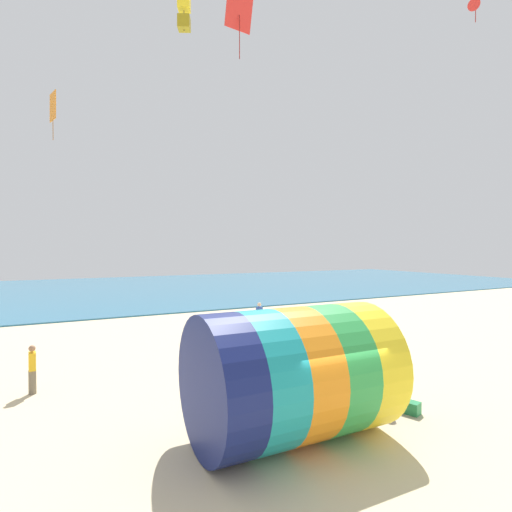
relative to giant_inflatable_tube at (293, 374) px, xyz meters
The scene contains 11 objects.
ground_plane 1.84m from the giant_inflatable_tube, 41.27° to the right, with size 120.00×120.00×0.00m, color beige.
sea 40.71m from the giant_inflatable_tube, 89.26° to the left, with size 120.00×40.00×0.10m, color teal.
giant_inflatable_tube is the anchor object (origin of this frame).
kite_handler 3.79m from the giant_inflatable_tube, ahead, with size 0.35×0.42×1.75m.
kite_red_delta 17.27m from the giant_inflatable_tube, 11.89° to the left, with size 0.72×0.66×0.98m.
kite_red_diamond 13.41m from the giant_inflatable_tube, 79.93° to the left, with size 1.17×0.50×2.77m.
kite_orange_diamond 17.78m from the giant_inflatable_tube, 111.50° to the left, with size 0.29×0.94×2.35m.
kite_yellow_box 12.91m from the giant_inflatable_tube, 102.28° to the left, with size 0.58×0.58×1.23m.
bystander_near_water 9.14m from the giant_inflatable_tube, 132.07° to the left, with size 0.24×0.37×1.65m.
bystander_far_left 13.01m from the giant_inflatable_tube, 65.90° to the left, with size 0.40×0.30×1.77m.
cooler_box 4.28m from the giant_inflatable_tube, ahead, with size 0.52×0.36×0.36m, color #268C4C.
Camera 1 is at (-6.07, -8.18, 4.94)m, focal length 28.00 mm.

